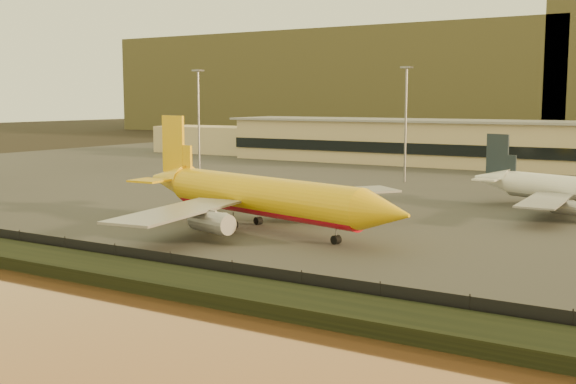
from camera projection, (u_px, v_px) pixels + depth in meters
name	position (u px, v px, depth m)	size (l,w,h in m)	color
ground	(228.00, 251.00, 87.94)	(900.00, 900.00, 0.00)	black
embankment	(130.00, 274.00, 73.48)	(320.00, 7.00, 1.40)	black
tarmac	(469.00, 178.00, 168.28)	(320.00, 220.00, 0.20)	#2D2D2D
perimeter_fence	(156.00, 261.00, 76.78)	(300.00, 0.05, 2.20)	black
terminal_building	(453.00, 143.00, 200.86)	(202.00, 25.00, 12.60)	tan
apron_light_masts	(515.00, 113.00, 141.60)	(152.20, 12.20, 25.40)	slate
distant_hills	(576.00, 75.00, 382.25)	(470.00, 160.00, 70.00)	brown
dhl_cargo_jet	(259.00, 196.00, 101.36)	(51.85, 49.72, 15.67)	#E6AF0C
gse_vehicle_yellow	(361.00, 210.00, 113.06)	(4.36, 1.96, 1.96)	#E6AF0C
gse_vehicle_white	(298.00, 203.00, 121.51)	(3.90, 1.76, 1.76)	white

